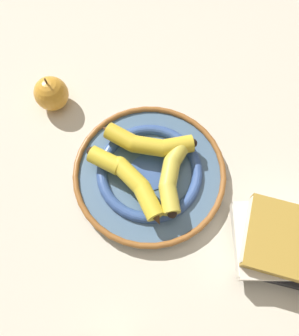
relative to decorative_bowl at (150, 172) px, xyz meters
The scene contains 7 objects.
ground_plane 0.02m from the decorative_bowl, 158.31° to the right, with size 2.80×2.80×0.00m, color beige.
decorative_bowl is the anchor object (origin of this frame).
banana_a 0.06m from the decorative_bowl, behind, with size 0.08×0.19×0.03m.
banana_b 0.06m from the decorative_bowl, 65.81° to the left, with size 0.17×0.08×0.03m.
banana_c 0.06m from the decorative_bowl, 58.02° to the right, with size 0.17×0.14×0.03m.
book_stack 0.29m from the decorative_bowl, 55.28° to the left, with size 0.19×0.23×0.07m.
apple 0.27m from the decorative_bowl, 134.26° to the right, with size 0.07×0.07×0.08m.
Camera 1 is at (0.26, -0.01, 0.61)m, focal length 35.00 mm.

